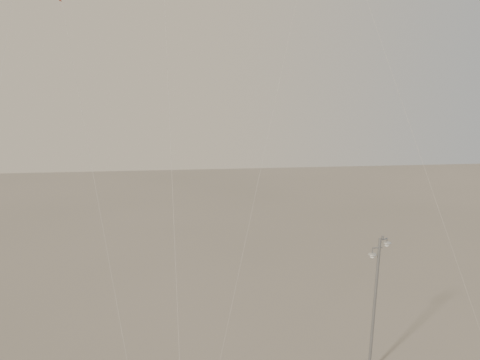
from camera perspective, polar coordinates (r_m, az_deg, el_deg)
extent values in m
cylinder|color=gray|center=(33.75, 14.13, -13.05)|extent=(0.47, 0.18, 8.58)
cylinder|color=gray|center=(32.36, 14.98, -5.95)|extent=(0.14, 0.14, 0.18)
cylinder|color=gray|center=(32.61, 15.19, -6.10)|extent=(0.44, 0.36, 0.07)
cylinder|color=gray|center=(32.86, 15.40, -6.26)|extent=(0.06, 0.06, 0.30)
ellipsoid|color=#B9B9B4|center=(32.91, 15.39, -6.51)|extent=(0.52, 0.52, 0.18)
cylinder|color=gray|center=(32.41, 14.45, -7.01)|extent=(0.60, 0.13, 0.07)
cylinder|color=gray|center=(32.34, 13.95, -7.40)|extent=(0.06, 0.06, 0.40)
ellipsoid|color=#B9B9B4|center=(32.40, 13.93, -7.73)|extent=(0.52, 0.52, 0.18)
cylinder|color=beige|center=(27.87, -7.27, 0.19)|extent=(0.58, 12.64, 25.23)
cylinder|color=beige|center=(36.91, 4.62, 12.18)|extent=(10.30, 13.34, 37.18)
cylinder|color=beige|center=(24.61, -14.41, -5.01)|extent=(3.45, 3.93, 22.31)
cylinder|color=beige|center=(32.39, 18.89, 1.80)|extent=(8.60, 5.62, 25.91)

